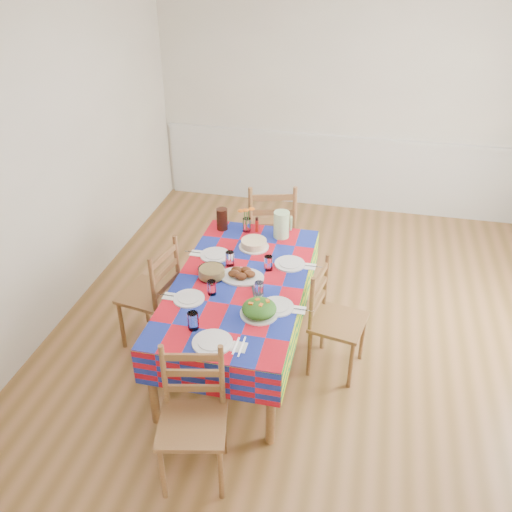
{
  "coord_description": "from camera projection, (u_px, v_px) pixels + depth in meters",
  "views": [
    {
      "loc": [
        0.32,
        -3.76,
        3.06
      ],
      "look_at": [
        -0.47,
        -0.26,
        0.85
      ],
      "focal_mm": 38.0,
      "sensor_mm": 36.0,
      "label": 1
    }
  ],
  "objects": [
    {
      "name": "wainscot",
      "position": [
        344.0,
        170.0,
        6.59
      ],
      "size": [
        4.41,
        0.06,
        0.92
      ],
      "color": "silver",
      "rests_on": "room"
    },
    {
      "name": "hot_sauce",
      "position": [
        257.0,
        224.0,
        4.78
      ],
      "size": [
        0.03,
        0.03,
        0.14
      ],
      "primitive_type": "cylinder",
      "color": "#B5170E",
      "rests_on": "dining_table"
    },
    {
      "name": "setting_right_near",
      "position": [
        271.0,
        300.0,
        3.89
      ],
      "size": [
        0.46,
        0.26,
        0.12
      ],
      "rotation": [
        0.0,
        0.0,
        -1.57
      ],
      "color": "silver",
      "rests_on": "dining_table"
    },
    {
      "name": "chair_near",
      "position": [
        193.0,
        419.0,
        3.32
      ],
      "size": [
        0.49,
        0.47,
        0.93
      ],
      "rotation": [
        0.0,
        0.0,
        0.21
      ],
      "color": "brown",
      "rests_on": "room"
    },
    {
      "name": "chair_right",
      "position": [
        333.0,
        321.0,
        4.16
      ],
      "size": [
        0.46,
        0.47,
        0.92
      ],
      "rotation": [
        0.0,
        0.0,
        1.38
      ],
      "color": "brown",
      "rests_on": "room"
    },
    {
      "name": "flower_vase",
      "position": [
        247.0,
        221.0,
        4.77
      ],
      "size": [
        0.15,
        0.12,
        0.24
      ],
      "color": "white",
      "rests_on": "dining_table"
    },
    {
      "name": "room",
      "position": [
        325.0,
        189.0,
        4.08
      ],
      "size": [
        4.58,
        5.08,
        2.78
      ],
      "color": "brown",
      "rests_on": "ground"
    },
    {
      "name": "tea_pitcher",
      "position": [
        222.0,
        219.0,
        4.8
      ],
      "size": [
        0.1,
        0.1,
        0.2
      ],
      "primitive_type": "cylinder",
      "color": "black",
      "rests_on": "dining_table"
    },
    {
      "name": "cake",
      "position": [
        254.0,
        244.0,
        4.56
      ],
      "size": [
        0.25,
        0.25,
        0.07
      ],
      "color": "silver",
      "rests_on": "dining_table"
    },
    {
      "name": "meat_platter",
      "position": [
        242.0,
        274.0,
        4.17
      ],
      "size": [
        0.35,
        0.25,
        0.07
      ],
      "color": "silver",
      "rests_on": "dining_table"
    },
    {
      "name": "chair_far",
      "position": [
        271.0,
        232.0,
        5.21
      ],
      "size": [
        0.57,
        0.55,
        1.06
      ],
      "rotation": [
        0.0,
        0.0,
        3.4
      ],
      "color": "brown",
      "rests_on": "room"
    },
    {
      "name": "pasta_bowl",
      "position": [
        212.0,
        272.0,
        4.18
      ],
      "size": [
        0.21,
        0.21,
        0.08
      ],
      "color": "white",
      "rests_on": "dining_table"
    },
    {
      "name": "salad_platter",
      "position": [
        259.0,
        309.0,
        3.77
      ],
      "size": [
        0.27,
        0.27,
        0.11
      ],
      "color": "silver",
      "rests_on": "dining_table"
    },
    {
      "name": "chair_left",
      "position": [
        153.0,
        295.0,
        4.41
      ],
      "size": [
        0.47,
        0.49,
        0.96
      ],
      "rotation": [
        0.0,
        0.0,
        -1.74
      ],
      "color": "brown",
      "rests_on": "room"
    },
    {
      "name": "setting_left_far",
      "position": [
        220.0,
        256.0,
        4.4
      ],
      "size": [
        0.45,
        0.27,
        0.12
      ],
      "rotation": [
        0.0,
        0.0,
        1.57
      ],
      "color": "silver",
      "rests_on": "dining_table"
    },
    {
      "name": "dining_table",
      "position": [
        240.0,
        289.0,
        4.19
      ],
      "size": [
        0.99,
        1.84,
        0.72
      ],
      "color": "brown",
      "rests_on": "room"
    },
    {
      "name": "setting_near_head",
      "position": [
        206.0,
        334.0,
        3.56
      ],
      "size": [
        0.43,
        0.29,
        0.13
      ],
      "color": "silver",
      "rests_on": "dining_table"
    },
    {
      "name": "green_pitcher",
      "position": [
        281.0,
        224.0,
        4.67
      ],
      "size": [
        0.14,
        0.14,
        0.24
      ],
      "primitive_type": "cylinder",
      "color": "#B4E2A0",
      "rests_on": "dining_table"
    },
    {
      "name": "serving_utensils",
      "position": [
        256.0,
        289.0,
        4.05
      ],
      "size": [
        0.14,
        0.3,
        0.01
      ],
      "color": "black",
      "rests_on": "dining_table"
    },
    {
      "name": "setting_right_far",
      "position": [
        283.0,
        263.0,
        4.31
      ],
      "size": [
        0.46,
        0.27,
        0.12
      ],
      "rotation": [
        0.0,
        0.0,
        -1.57
      ],
      "color": "silver",
      "rests_on": "dining_table"
    },
    {
      "name": "name_card",
      "position": [
        205.0,
        356.0,
        3.41
      ],
      "size": [
        0.08,
        0.03,
        0.02
      ],
      "primitive_type": "cube",
      "color": "silver",
      "rests_on": "dining_table"
    },
    {
      "name": "setting_left_near",
      "position": [
        196.0,
        294.0,
        3.95
      ],
      "size": [
        0.42,
        0.25,
        0.11
      ],
      "rotation": [
        0.0,
        0.0,
        1.57
      ],
      "color": "silver",
      "rests_on": "dining_table"
    }
  ]
}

